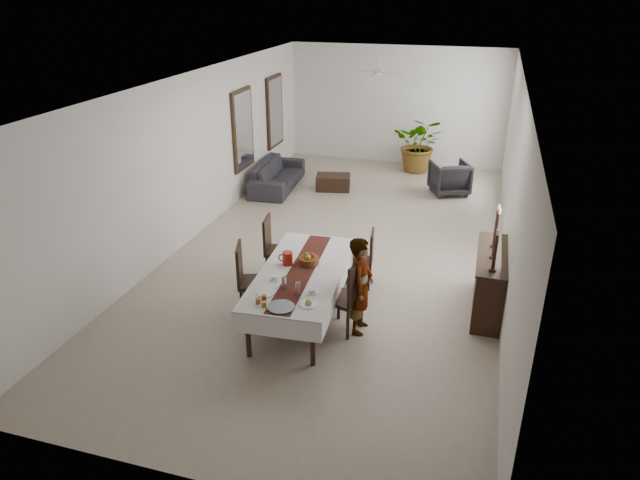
# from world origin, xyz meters

# --- Properties ---
(floor) EXTENTS (6.00, 12.00, 0.00)m
(floor) POSITION_xyz_m (0.00, 0.00, 0.00)
(floor) COLOR #B1A28D
(floor) RESTS_ON ground
(ceiling) EXTENTS (6.00, 12.00, 0.02)m
(ceiling) POSITION_xyz_m (0.00, 0.00, 3.20)
(ceiling) COLOR silver
(ceiling) RESTS_ON wall_back
(wall_back) EXTENTS (6.00, 0.02, 3.20)m
(wall_back) POSITION_xyz_m (0.00, 6.00, 1.60)
(wall_back) COLOR silver
(wall_back) RESTS_ON floor
(wall_front) EXTENTS (6.00, 0.02, 3.20)m
(wall_front) POSITION_xyz_m (0.00, -6.00, 1.60)
(wall_front) COLOR silver
(wall_front) RESTS_ON floor
(wall_left) EXTENTS (0.02, 12.00, 3.20)m
(wall_left) POSITION_xyz_m (-3.00, 0.00, 1.60)
(wall_left) COLOR silver
(wall_left) RESTS_ON floor
(wall_right) EXTENTS (0.02, 12.00, 3.20)m
(wall_right) POSITION_xyz_m (3.00, 0.00, 1.60)
(wall_right) COLOR silver
(wall_right) RESTS_ON floor
(dining_table_top) EXTENTS (1.19, 2.54, 0.05)m
(dining_table_top) POSITION_xyz_m (0.05, -2.63, 0.75)
(dining_table_top) COLOR black
(dining_table_top) RESTS_ON table_leg_fl
(table_leg_fl) EXTENTS (0.08, 0.08, 0.72)m
(table_leg_fl) POSITION_xyz_m (-0.33, -3.84, 0.36)
(table_leg_fl) COLOR black
(table_leg_fl) RESTS_ON floor
(table_leg_fr) EXTENTS (0.08, 0.08, 0.72)m
(table_leg_fr) POSITION_xyz_m (0.58, -3.78, 0.36)
(table_leg_fr) COLOR black
(table_leg_fr) RESTS_ON floor
(table_leg_bl) EXTENTS (0.08, 0.08, 0.72)m
(table_leg_bl) POSITION_xyz_m (-0.48, -1.49, 0.36)
(table_leg_bl) COLOR black
(table_leg_bl) RESTS_ON floor
(table_leg_br) EXTENTS (0.08, 0.08, 0.72)m
(table_leg_br) POSITION_xyz_m (0.43, -1.43, 0.36)
(table_leg_br) COLOR black
(table_leg_br) RESTS_ON floor
(tablecloth_top) EXTENTS (1.39, 2.74, 0.01)m
(tablecloth_top) POSITION_xyz_m (0.05, -2.63, 0.78)
(tablecloth_top) COLOR silver
(tablecloth_top) RESTS_ON dining_table_top
(tablecloth_drape_left) EXTENTS (0.18, 2.66, 0.31)m
(tablecloth_drape_left) POSITION_xyz_m (-0.56, -2.67, 0.63)
(tablecloth_drape_left) COLOR white
(tablecloth_drape_left) RESTS_ON dining_table_top
(tablecloth_drape_right) EXTENTS (0.18, 2.66, 0.31)m
(tablecloth_drape_right) POSITION_xyz_m (0.65, -2.60, 0.63)
(tablecloth_drape_right) COLOR white
(tablecloth_drape_right) RESTS_ON dining_table_top
(tablecloth_drape_near) EXTENTS (1.22, 0.09, 0.31)m
(tablecloth_drape_near) POSITION_xyz_m (0.13, -3.96, 0.63)
(tablecloth_drape_near) COLOR silver
(tablecloth_drape_near) RESTS_ON dining_table_top
(tablecloth_drape_far) EXTENTS (1.22, 0.09, 0.31)m
(tablecloth_drape_far) POSITION_xyz_m (-0.04, -1.31, 0.63)
(tablecloth_drape_far) COLOR white
(tablecloth_drape_far) RESTS_ON dining_table_top
(table_runner) EXTENTS (0.52, 2.60, 0.00)m
(table_runner) POSITION_xyz_m (0.05, -2.63, 0.79)
(table_runner) COLOR maroon
(table_runner) RESTS_ON tablecloth_top
(red_pitcher) EXTENTS (0.16, 0.16, 0.21)m
(red_pitcher) POSITION_xyz_m (-0.22, -2.50, 0.89)
(red_pitcher) COLOR maroon
(red_pitcher) RESTS_ON tablecloth_top
(pitcher_handle) EXTENTS (0.13, 0.03, 0.12)m
(pitcher_handle) POSITION_xyz_m (-0.31, -2.50, 0.89)
(pitcher_handle) COLOR maroon
(pitcher_handle) RESTS_ON red_pitcher
(wine_glass_near) EXTENTS (0.07, 0.07, 0.18)m
(wine_glass_near) POSITION_xyz_m (0.21, -3.30, 0.87)
(wine_glass_near) COLOR white
(wine_glass_near) RESTS_ON tablecloth_top
(wine_glass_mid) EXTENTS (0.07, 0.07, 0.18)m
(wine_glass_mid) POSITION_xyz_m (-0.02, -3.21, 0.87)
(wine_glass_mid) COLOR white
(wine_glass_mid) RESTS_ON tablecloth_top
(teacup_right) EXTENTS (0.09, 0.09, 0.06)m
(teacup_right) POSITION_xyz_m (0.40, -3.23, 0.82)
(teacup_right) COLOR silver
(teacup_right) RESTS_ON saucer_right
(saucer_right) EXTENTS (0.16, 0.16, 0.01)m
(saucer_right) POSITION_xyz_m (0.40, -3.23, 0.79)
(saucer_right) COLOR white
(saucer_right) RESTS_ON tablecloth_top
(teacup_left) EXTENTS (0.09, 0.09, 0.06)m
(teacup_left) POSITION_xyz_m (-0.24, -3.01, 0.82)
(teacup_left) COLOR white
(teacup_left) RESTS_ON saucer_left
(saucer_left) EXTENTS (0.16, 0.16, 0.01)m
(saucer_left) POSITION_xyz_m (-0.24, -3.01, 0.79)
(saucer_left) COLOR silver
(saucer_left) RESTS_ON tablecloth_top
(plate_near_right) EXTENTS (0.25, 0.25, 0.02)m
(plate_near_right) POSITION_xyz_m (0.45, -3.54, 0.79)
(plate_near_right) COLOR white
(plate_near_right) RESTS_ON tablecloth_top
(bread_near_right) EXTENTS (0.09, 0.09, 0.09)m
(bread_near_right) POSITION_xyz_m (0.45, -3.54, 0.82)
(bread_near_right) COLOR tan
(bread_near_right) RESTS_ON plate_near_right
(plate_near_left) EXTENTS (0.25, 0.25, 0.02)m
(plate_near_left) POSITION_xyz_m (-0.21, -3.43, 0.79)
(plate_near_left) COLOR white
(plate_near_left) RESTS_ON tablecloth_top
(plate_far_left) EXTENTS (0.25, 0.25, 0.02)m
(plate_far_left) POSITION_xyz_m (-0.32, -2.09, 0.79)
(plate_far_left) COLOR silver
(plate_far_left) RESTS_ON tablecloth_top
(serving_tray) EXTENTS (0.37, 0.37, 0.02)m
(serving_tray) POSITION_xyz_m (0.12, -3.72, 0.80)
(serving_tray) COLOR #3F3F44
(serving_tray) RESTS_ON tablecloth_top
(jam_jar_a) EXTENTS (0.07, 0.07, 0.08)m
(jam_jar_a) POSITION_xyz_m (-0.11, -3.76, 0.83)
(jam_jar_a) COLOR #946415
(jam_jar_a) RESTS_ON tablecloth_top
(jam_jar_b) EXTENTS (0.07, 0.07, 0.08)m
(jam_jar_b) POSITION_xyz_m (-0.22, -3.71, 0.83)
(jam_jar_b) COLOR #895413
(jam_jar_b) RESTS_ON tablecloth_top
(jam_jar_c) EXTENTS (0.07, 0.07, 0.08)m
(jam_jar_c) POSITION_xyz_m (-0.17, -3.60, 0.83)
(jam_jar_c) COLOR brown
(jam_jar_c) RESTS_ON tablecloth_top
(fruit_basket) EXTENTS (0.31, 0.31, 0.10)m
(fruit_basket) POSITION_xyz_m (0.08, -2.37, 0.84)
(fruit_basket) COLOR brown
(fruit_basket) RESTS_ON tablecloth_top
(fruit_red) EXTENTS (0.09, 0.09, 0.09)m
(fruit_red) POSITION_xyz_m (0.11, -2.35, 0.92)
(fruit_red) COLOR #9E1C0F
(fruit_red) RESTS_ON fruit_basket
(fruit_green) EXTENTS (0.08, 0.08, 0.08)m
(fruit_green) POSITION_xyz_m (0.04, -2.34, 0.92)
(fruit_green) COLOR #527F26
(fruit_green) RESTS_ON fruit_basket
(fruit_yellow) EXTENTS (0.09, 0.09, 0.09)m
(fruit_yellow) POSITION_xyz_m (0.09, -2.42, 0.92)
(fruit_yellow) COLOR gold
(fruit_yellow) RESTS_ON fruit_basket
(chair_right_near_seat) EXTENTS (0.61, 0.61, 0.06)m
(chair_right_near_seat) POSITION_xyz_m (0.75, -2.81, 0.51)
(chair_right_near_seat) COLOR black
(chair_right_near_seat) RESTS_ON chair_right_near_leg_fl
(chair_right_near_leg_fl) EXTENTS (0.06, 0.06, 0.48)m
(chair_right_near_leg_fl) POSITION_xyz_m (0.88, -3.06, 0.24)
(chair_right_near_leg_fl) COLOR black
(chair_right_near_leg_fl) RESTS_ON floor
(chair_right_near_leg_fr) EXTENTS (0.06, 0.06, 0.48)m
(chair_right_near_leg_fr) POSITION_xyz_m (0.99, -2.67, 0.24)
(chair_right_near_leg_fr) COLOR black
(chair_right_near_leg_fr) RESTS_ON floor
(chair_right_near_leg_bl) EXTENTS (0.06, 0.06, 0.48)m
(chair_right_near_leg_bl) POSITION_xyz_m (0.50, -2.94, 0.24)
(chair_right_near_leg_bl) COLOR black
(chair_right_near_leg_bl) RESTS_ON floor
(chair_right_near_leg_br) EXTENTS (0.06, 0.06, 0.48)m
(chair_right_near_leg_br) POSITION_xyz_m (0.61, -2.56, 0.24)
(chair_right_near_leg_br) COLOR black
(chair_right_near_leg_br) RESTS_ON floor
(chair_right_near_back) EXTENTS (0.18, 0.48, 0.62)m
(chair_right_near_back) POSITION_xyz_m (0.96, -2.87, 0.84)
(chair_right_near_back) COLOR black
(chair_right_near_back) RESTS_ON chair_right_near_seat
(chair_right_far_seat) EXTENTS (0.48, 0.48, 0.05)m
(chair_right_far_seat) POSITION_xyz_m (0.68, -1.42, 0.44)
(chair_right_far_seat) COLOR black
(chair_right_far_seat) RESTS_ON chair_right_far_leg_fl
(chair_right_far_leg_fl) EXTENTS (0.05, 0.05, 0.42)m
(chair_right_far_leg_fl) POSITION_xyz_m (0.87, -1.57, 0.21)
(chair_right_far_leg_fl) COLOR black
(chair_right_far_leg_fl) RESTS_ON floor
(chair_right_far_leg_fr) EXTENTS (0.05, 0.05, 0.42)m
(chair_right_far_leg_fr) POSITION_xyz_m (0.83, -1.23, 0.21)
(chair_right_far_leg_fr) COLOR black
(chair_right_far_leg_fr) RESTS_ON floor
(chair_right_far_leg_bl) EXTENTS (0.05, 0.05, 0.42)m
(chair_right_far_leg_bl) POSITION_xyz_m (0.53, -1.62, 0.21)
(chair_right_far_leg_bl) COLOR black
(chair_right_far_leg_bl) RESTS_ON floor
(chair_right_far_leg_br) EXTENTS (0.05, 0.05, 0.42)m
(chair_right_far_leg_br) POSITION_xyz_m (0.48, -1.27, 0.21)
(chair_right_far_leg_br) COLOR black
(chair_right_far_leg_br) RESTS_ON floor
(chair_right_far_back) EXTENTS (0.09, 0.43, 0.54)m
(chair_right_far_back) POSITION_xyz_m (0.87, -1.40, 0.73)
(chair_right_far_back) COLOR black
(chair_right_far_back) RESTS_ON chair_right_far_seat
(chair_left_near_seat) EXTENTS (0.61, 0.61, 0.05)m
(chair_left_near_seat) POSITION_xyz_m (-0.69, -2.70, 0.50)
(chair_left_near_seat) COLOR black
(chair_left_near_seat) RESTS_ON chair_left_near_leg_fl
(chair_left_near_leg_fl) EXTENTS (0.06, 0.06, 0.48)m
(chair_left_near_leg_fl) POSITION_xyz_m (-0.94, -2.57, 0.24)
(chair_left_near_leg_fl) COLOR black
(chair_left_near_leg_fl) RESTS_ON floor
(chair_left_near_leg_fr) EXTENTS (0.06, 0.06, 0.48)m
(chair_left_near_leg_fr) POSITION_xyz_m (-0.82, -2.95, 0.24)
(chair_left_near_leg_fr) COLOR black
(chair_left_near_leg_fr) RESTS_ON floor
(chair_left_near_leg_bl) EXTENTS (0.06, 0.06, 0.48)m
(chair_left_near_leg_bl) POSITION_xyz_m (-0.57, -2.45, 0.24)
(chair_left_near_leg_bl) COLOR black
(chair_left_near_leg_bl) RESTS_ON floor
(chair_left_near_leg_br) EXTENTS (0.06, 0.06, 0.48)m
(chair_left_near_leg_br) POSITION_xyz_m (-0.45, -2.83, 0.24)
(chair_left_near_leg_br) COLOR black
(chair_left_near_leg_br) RESTS_ON floor
(chair_left_near_back) EXTENTS (0.19, 0.47, 0.61)m
(chair_left_near_back) POSITION_xyz_m (-0.90, -2.77, 0.83)
(chair_left_near_back) COLOR black
(chair_left_near_back) RESTS_ON chair_left_near_seat
(chair_left_far_seat) EXTENTS (0.53, 0.53, 0.05)m
(chair_left_far_seat) POSITION_xyz_m (-0.72, -1.50, 0.49)
(chair_left_far_seat) COLOR black
(chair_left_far_seat) RESTS_ON chair_left_far_leg_fl
(chair_left_far_leg_fl) EXTENTS (0.05, 0.05, 0.46)m
(chair_left_far_leg_fl) POSITION_xyz_m (-0.94, -1.34, 0.23)
(chair_left_far_leg_fl) COLOR black
(chair_left_far_leg_fl) RESTS_ON floor
(chair_left_far_leg_fr) EXTENTS (0.05, 0.05, 0.46)m
(chair_left_far_leg_fr) POSITION_xyz_m (-0.89, -1.72, 0.23)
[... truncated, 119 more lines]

